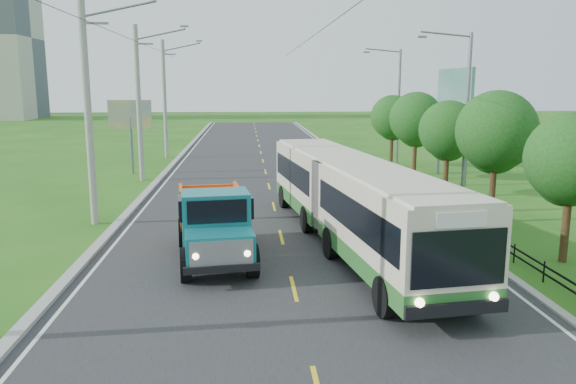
{
  "coord_description": "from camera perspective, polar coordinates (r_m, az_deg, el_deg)",
  "views": [
    {
      "loc": [
        -1.42,
        -16.39,
        6.17
      ],
      "look_at": [
        0.28,
        6.07,
        1.9
      ],
      "focal_mm": 35.0,
      "sensor_mm": 36.0,
      "label": 1
    }
  ],
  "objects": [
    {
      "name": "tree_fourth",
      "position": [
        32.65,
        15.96,
        5.79
      ],
      "size": [
        3.24,
        3.31,
        5.4
      ],
      "color": "#382314",
      "rests_on": "ground"
    },
    {
      "name": "streetlight_far",
      "position": [
        46.02,
        10.99,
        8.96
      ],
      "size": [
        3.02,
        0.2,
        9.07
      ],
      "color": "slate",
      "rests_on": "ground"
    },
    {
      "name": "planter_near",
      "position": [
        25.23,
        19.23,
        -3.37
      ],
      "size": [
        0.64,
        0.64,
        0.67
      ],
      "color": "silver",
      "rests_on": "ground"
    },
    {
      "name": "curb_left",
      "position": [
        37.35,
        -13.18,
        1.06
      ],
      "size": [
        0.4,
        120.0,
        0.15
      ],
      "primitive_type": "cube",
      "color": "#9E9E99",
      "rests_on": "ground"
    },
    {
      "name": "edge_line_left",
      "position": [
        37.28,
        -12.34,
        0.99
      ],
      "size": [
        0.12,
        120.0,
        0.0
      ],
      "primitive_type": "cube",
      "color": "silver",
      "rests_on": "road"
    },
    {
      "name": "tree_third",
      "position": [
        27.09,
        20.37,
        5.44
      ],
      "size": [
        3.6,
        3.62,
        6.0
      ],
      "color": "#382314",
      "rests_on": "ground"
    },
    {
      "name": "planter_far",
      "position": [
        40.12,
        10.18,
        2.13
      ],
      "size": [
        0.64,
        0.64,
        0.67
      ],
      "color": "silver",
      "rests_on": "ground"
    },
    {
      "name": "bus",
      "position": [
        21.95,
        6.41,
        -0.33
      ],
      "size": [
        4.86,
        17.29,
        3.3
      ],
      "rotation": [
        0.0,
        0.0,
        0.13
      ],
      "color": "#296829",
      "rests_on": "ground"
    },
    {
      "name": "pole_mid",
      "position": [
        38.03,
        -14.88,
        8.76
      ],
      "size": [
        3.51,
        0.32,
        10.0
      ],
      "color": "gray",
      "rests_on": "ground"
    },
    {
      "name": "edge_line_right",
      "position": [
        37.78,
        8.06,
        1.26
      ],
      "size": [
        0.12,
        120.0,
        0.0
      ],
      "primitive_type": "cube",
      "color": "silver",
      "rests_on": "road"
    },
    {
      "name": "railing_right",
      "position": [
        32.36,
        12.66,
        0.02
      ],
      "size": [
        0.04,
        40.0,
        0.6
      ],
      "primitive_type": "cube",
      "color": "black",
      "rests_on": "ground"
    },
    {
      "name": "road",
      "position": [
        36.94,
        -2.07,
        1.13
      ],
      "size": [
        14.0,
        120.0,
        0.02
      ],
      "primitive_type": "cube",
      "color": "#28282B",
      "rests_on": "ground"
    },
    {
      "name": "dump_truck",
      "position": [
        20.19,
        -7.54,
        -2.73
      ],
      "size": [
        3.15,
        6.56,
        2.65
      ],
      "rotation": [
        0.0,
        0.0,
        0.13
      ],
      "color": "#136F77",
      "rests_on": "ground"
    },
    {
      "name": "centre_dash",
      "position": [
        17.57,
        0.58,
        -9.75
      ],
      "size": [
        0.12,
        2.2,
        0.0
      ],
      "primitive_type": "cube",
      "color": "yellow",
      "rests_on": "road"
    },
    {
      "name": "ground",
      "position": [
        17.58,
        0.58,
        -9.82
      ],
      "size": [
        240.0,
        240.0,
        0.0
      ],
      "primitive_type": "plane",
      "color": "#215A15",
      "rests_on": "ground"
    },
    {
      "name": "pole_far",
      "position": [
        49.88,
        -12.39,
        9.25
      ],
      "size": [
        3.51,
        0.32,
        10.0
      ],
      "color": "gray",
      "rests_on": "ground"
    },
    {
      "name": "tree_fifth",
      "position": [
        38.31,
        12.89,
        7.0
      ],
      "size": [
        3.48,
        3.52,
        5.8
      ],
      "color": "#382314",
      "rests_on": "ground"
    },
    {
      "name": "pole_near",
      "position": [
        26.32,
        -19.59,
        7.78
      ],
      "size": [
        3.51,
        0.32,
        10.0
      ],
      "color": "gray",
      "rests_on": "ground"
    },
    {
      "name": "curb_right",
      "position": [
        37.89,
        8.8,
        1.31
      ],
      "size": [
        0.3,
        120.0,
        0.1
      ],
      "primitive_type": "cube",
      "color": "#9E9E99",
      "rests_on": "ground"
    },
    {
      "name": "billboard_left",
      "position": [
        41.26,
        -15.75,
        7.14
      ],
      "size": [
        3.0,
        0.2,
        5.2
      ],
      "color": "slate",
      "rests_on": "ground"
    },
    {
      "name": "planter_mid",
      "position": [
        32.54,
        13.67,
        0.01
      ],
      "size": [
        0.64,
        0.64,
        0.67
      ],
      "color": "silver",
      "rests_on": "ground"
    },
    {
      "name": "billboard_right",
      "position": [
        38.9,
        16.53,
        9.08
      ],
      "size": [
        0.24,
        6.0,
        7.3
      ],
      "color": "slate",
      "rests_on": "ground"
    },
    {
      "name": "tree_back",
      "position": [
        44.08,
        10.58,
        7.28
      ],
      "size": [
        3.3,
        3.36,
        5.5
      ],
      "color": "#382314",
      "rests_on": "ground"
    },
    {
      "name": "streetlight_mid",
      "position": [
        32.73,
        17.47,
        8.03
      ],
      "size": [
        3.02,
        0.2,
        9.07
      ],
      "color": "slate",
      "rests_on": "ground"
    },
    {
      "name": "tree_second",
      "position": [
        21.86,
        26.79,
        2.61
      ],
      "size": [
        3.18,
        3.26,
        5.3
      ],
      "color": "#382314",
      "rests_on": "ground"
    }
  ]
}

